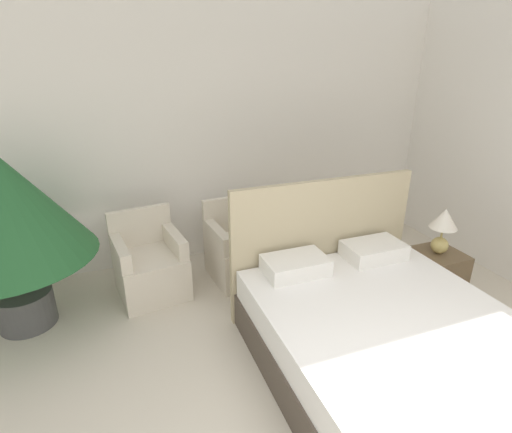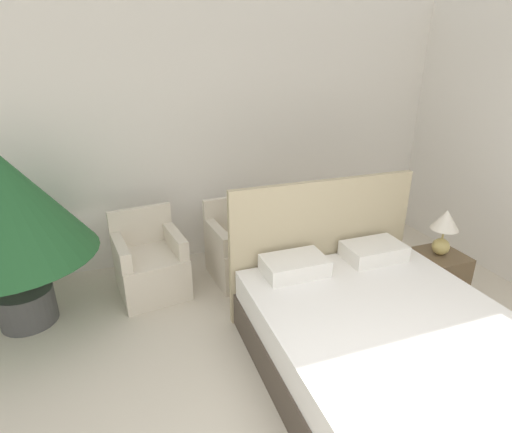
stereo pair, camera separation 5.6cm
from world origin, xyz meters
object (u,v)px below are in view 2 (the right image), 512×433
potted_palm (2,207)px  bed (386,343)px  nightstand (435,275)px  armchair_near_window_left (151,267)px  table_lamp (445,227)px  armchair_near_window_right (241,252)px

potted_palm → bed: bearing=-32.2°
bed → nightstand: bed is taller
bed → potted_palm: (-2.63, 1.66, 0.82)m
armchair_near_window_left → table_lamp: (2.68, -1.02, 0.47)m
armchair_near_window_left → nightstand: size_ratio=1.69×
bed → nightstand: size_ratio=4.50×
table_lamp → bed: bearing=-146.6°
potted_palm → table_lamp: (3.81, -0.89, -0.37)m
armchair_near_window_right → nightstand: armchair_near_window_right is taller
bed → armchair_near_window_left: bearing=130.1°
armchair_near_window_left → potted_palm: (-1.12, -0.14, 0.85)m
bed → armchair_near_window_right: bearing=106.9°
armchair_near_window_left → nightstand: (2.67, -1.03, -0.05)m
armchair_near_window_left → table_lamp: bearing=-28.6°
armchair_near_window_right → table_lamp: (1.72, -1.02, 0.47)m
table_lamp → nightstand: bearing=-168.6°
armchair_near_window_right → table_lamp: 2.06m
potted_palm → table_lamp: potted_palm is taller
armchair_near_window_left → armchair_near_window_right: size_ratio=1.00×
bed → nightstand: (1.16, 0.77, -0.07)m
armchair_near_window_left → armchair_near_window_right: (0.96, 0.00, 0.00)m
armchair_near_window_right → potted_palm: (-2.09, -0.14, 0.85)m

